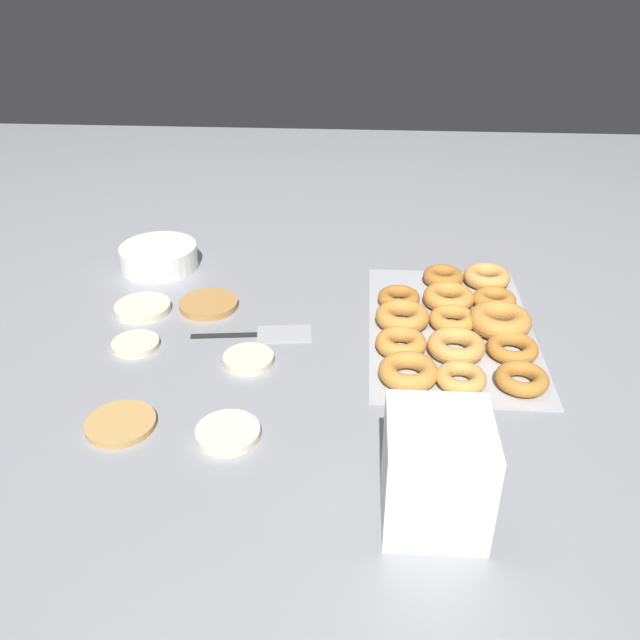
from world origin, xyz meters
name	(u,v)px	position (x,y,z in m)	size (l,w,h in m)	color
ground_plane	(252,351)	(0.00, 0.00, 0.00)	(3.00, 3.00, 0.00)	gray
pancake_0	(121,424)	(-0.22, 0.17, 0.01)	(0.11, 0.11, 0.01)	tan
pancake_1	(143,308)	(0.13, 0.24, 0.01)	(0.11, 0.11, 0.01)	beige
pancake_2	(226,433)	(-0.24, 0.00, 0.01)	(0.10, 0.10, 0.01)	beige
pancake_3	(209,304)	(0.15, 0.11, 0.01)	(0.12, 0.12, 0.01)	#B27F42
pancake_4	(135,345)	(0.00, 0.21, 0.01)	(0.09, 0.09, 0.01)	beige
pancake_5	(250,359)	(-0.04, 0.00, 0.01)	(0.09, 0.09, 0.01)	beige
donut_tray	(456,324)	(0.09, -0.37, 0.02)	(0.48, 0.31, 0.04)	#ADAFB5
batter_bowl	(159,257)	(0.32, 0.26, 0.03)	(0.17, 0.17, 0.05)	white
container_stack	(436,471)	(-0.37, -0.29, 0.08)	(0.13, 0.13, 0.15)	white
spatula	(271,334)	(0.06, -0.03, 0.00)	(0.07, 0.23, 0.01)	black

